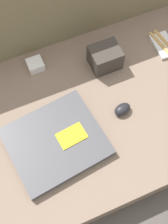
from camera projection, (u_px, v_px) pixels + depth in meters
The scene contains 8 objects.
ground_plane at pixel (84, 127), 1.15m from camera, with size 8.00×8.00×0.00m, color #4C4742.
couch_seat at pixel (84, 121), 1.10m from camera, with size 1.14×0.64×0.10m.
couch_backrest at pixel (38, 4), 1.12m from camera, with size 1.14×0.20×0.44m.
laptop at pixel (56, 142), 1.00m from camera, with size 0.32×0.29×0.03m.
computer_mouse at pixel (122, 109), 1.05m from camera, with size 0.07×0.05×0.03m.
phone_black at pixel (163, 45), 1.17m from camera, with size 0.08×0.12×0.01m.
camera_pouch at pixel (105, 57), 1.11m from camera, with size 0.11×0.09×0.08m.
charger_brick at pixel (35, 65), 1.12m from camera, with size 0.06×0.05×0.03m.
Camera 1 is at (-0.18, -0.42, 1.05)m, focal length 50.00 mm.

